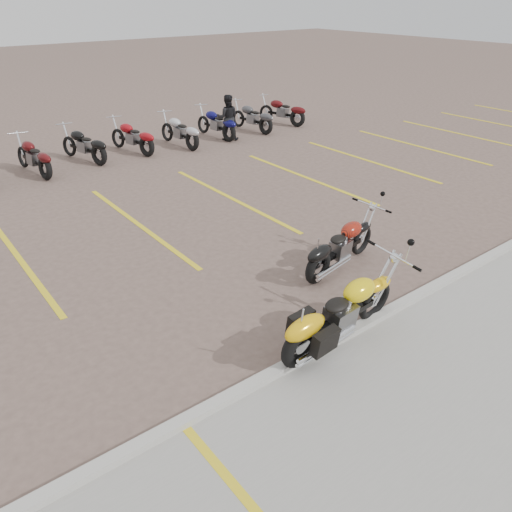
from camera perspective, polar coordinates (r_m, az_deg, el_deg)
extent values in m
plane|color=#755D53|center=(9.01, -2.12, -4.76)|extent=(100.00, 100.00, 0.00)
cube|color=#9E9B93|center=(6.76, 22.56, -21.00)|extent=(60.00, 5.00, 0.01)
cube|color=#ADAAA3|center=(7.74, 6.74, -10.74)|extent=(60.00, 0.18, 0.12)
torus|color=black|center=(8.48, 13.10, -5.00)|extent=(0.73, 0.18, 0.73)
torus|color=black|center=(7.35, 4.98, -10.07)|extent=(0.78, 0.25, 0.77)
cube|color=black|center=(7.85, 9.39, -6.97)|extent=(1.46, 0.24, 0.11)
cube|color=slate|center=(7.78, 9.16, -6.73)|extent=(0.49, 0.37, 0.38)
ellipsoid|color=yellow|center=(7.84, 11.07, -3.66)|extent=(0.67, 0.40, 0.33)
ellipsoid|color=black|center=(7.52, 8.62, -5.36)|extent=(0.46, 0.32, 0.13)
torus|color=black|center=(10.52, 11.82, 1.73)|extent=(0.65, 0.22, 0.64)
torus|color=black|center=(9.36, 6.98, -1.34)|extent=(0.70, 0.29, 0.68)
cube|color=black|center=(9.90, 9.57, 0.58)|extent=(1.28, 0.35, 0.10)
cube|color=slate|center=(9.84, 9.44, 0.79)|extent=(0.46, 0.36, 0.33)
ellipsoid|color=black|center=(9.96, 10.60, 2.93)|extent=(0.62, 0.41, 0.30)
ellipsoid|color=black|center=(9.62, 9.14, 1.88)|extent=(0.42, 0.32, 0.12)
imported|color=black|center=(18.71, -3.27, 15.52)|extent=(0.99, 0.94, 1.61)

